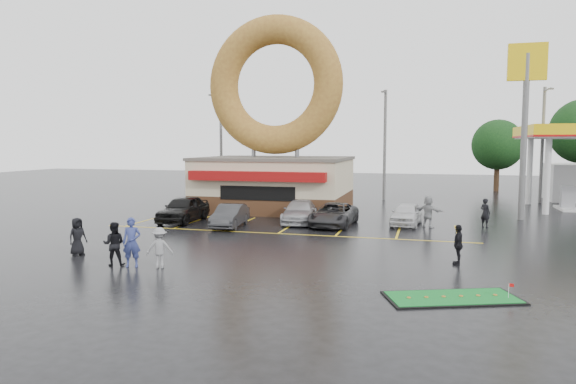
% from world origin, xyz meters
% --- Properties ---
extents(ground, '(120.00, 120.00, 0.00)m').
position_xyz_m(ground, '(0.00, 0.00, 0.00)').
color(ground, black).
rests_on(ground, ground).
extents(donut_shop, '(10.20, 8.70, 13.50)m').
position_xyz_m(donut_shop, '(-3.00, 12.97, 4.46)').
color(donut_shop, '#472B19').
rests_on(donut_shop, ground).
extents(shell_sign, '(2.20, 0.36, 10.60)m').
position_xyz_m(shell_sign, '(13.00, 12.00, 7.38)').
color(shell_sign, slate).
rests_on(shell_sign, ground).
extents(streetlight_left, '(0.40, 2.21, 9.00)m').
position_xyz_m(streetlight_left, '(-10.00, 19.92, 4.78)').
color(streetlight_left, slate).
rests_on(streetlight_left, ground).
extents(streetlight_mid, '(0.40, 2.21, 9.00)m').
position_xyz_m(streetlight_mid, '(4.00, 20.92, 4.78)').
color(streetlight_mid, slate).
rests_on(streetlight_mid, ground).
extents(streetlight_right, '(0.40, 2.21, 9.00)m').
position_xyz_m(streetlight_right, '(16.00, 21.92, 4.78)').
color(streetlight_right, slate).
rests_on(streetlight_right, ground).
extents(tree_far_d, '(4.90, 4.90, 7.00)m').
position_xyz_m(tree_far_d, '(14.00, 32.00, 4.53)').
color(tree_far_d, '#332114').
rests_on(tree_far_d, ground).
extents(car_black, '(1.94, 4.59, 1.55)m').
position_xyz_m(car_black, '(-6.54, 5.77, 0.78)').
color(car_black, black).
rests_on(car_black, ground).
extents(car_dgrey, '(1.68, 3.92, 1.26)m').
position_xyz_m(car_dgrey, '(-3.18, 4.76, 0.63)').
color(car_dgrey, '#2D2E30').
rests_on(car_dgrey, ground).
extents(car_silver, '(2.31, 4.63, 1.29)m').
position_xyz_m(car_silver, '(0.19, 7.37, 0.65)').
color(car_silver, '#A5A6AB').
rests_on(car_silver, ground).
extents(car_grey, '(2.42, 4.73, 1.28)m').
position_xyz_m(car_grey, '(2.34, 6.71, 0.64)').
color(car_grey, '#2B2B2D').
rests_on(car_grey, ground).
extents(car_white, '(1.92, 3.87, 1.27)m').
position_xyz_m(car_white, '(6.32, 8.00, 0.63)').
color(car_white, silver).
rests_on(car_white, ground).
extents(person_blue, '(0.79, 0.64, 1.88)m').
position_xyz_m(person_blue, '(-3.30, -4.94, 0.94)').
color(person_blue, navy).
rests_on(person_blue, ground).
extents(person_blackjkt, '(0.99, 0.89, 1.68)m').
position_xyz_m(person_blackjkt, '(-4.07, -4.95, 0.84)').
color(person_blackjkt, black).
rests_on(person_blackjkt, ground).
extents(person_hoodie, '(1.13, 0.90, 1.53)m').
position_xyz_m(person_hoodie, '(-2.20, -4.82, 0.76)').
color(person_hoodie, gray).
rests_on(person_hoodie, ground).
extents(person_bystander, '(0.74, 0.90, 1.58)m').
position_xyz_m(person_bystander, '(-6.61, -3.74, 0.79)').
color(person_bystander, black).
rests_on(person_bystander, ground).
extents(person_cameraman, '(0.46, 0.94, 1.56)m').
position_xyz_m(person_cameraman, '(8.60, -1.35, 0.78)').
color(person_cameraman, black).
rests_on(person_cameraman, ground).
extents(person_walker_near, '(1.68, 1.30, 1.77)m').
position_xyz_m(person_walker_near, '(7.50, 7.43, 0.89)').
color(person_walker_near, '#939496').
rests_on(person_walker_near, ground).
extents(person_walker_far, '(0.70, 0.68, 1.62)m').
position_xyz_m(person_walker_far, '(10.56, 8.29, 0.81)').
color(person_walker_far, black).
rests_on(person_walker_far, ground).
extents(dumpster, '(2.05, 1.62, 1.30)m').
position_xyz_m(dumpster, '(-7.50, 13.55, 0.65)').
color(dumpster, '#194222').
rests_on(dumpster, ground).
extents(putting_green, '(4.30, 3.01, 0.50)m').
position_xyz_m(putting_green, '(8.20, -5.99, 0.03)').
color(putting_green, black).
rests_on(putting_green, ground).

